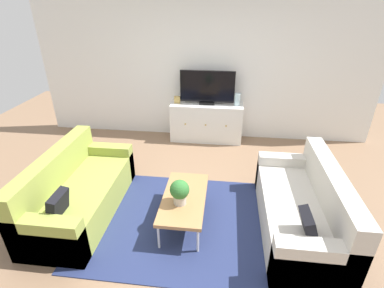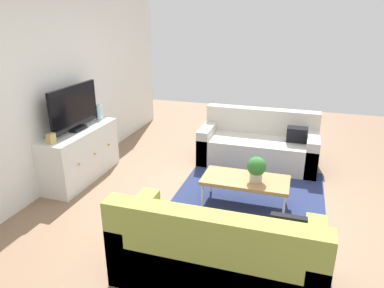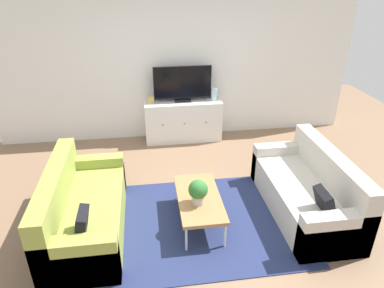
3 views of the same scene
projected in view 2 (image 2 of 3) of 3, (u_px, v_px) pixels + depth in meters
name	position (u px, v px, depth m)	size (l,w,h in m)	color
ground_plane	(235.00, 203.00, 4.49)	(10.00, 10.00, 0.00)	#84664C
wall_back	(52.00, 87.00, 4.73)	(6.40, 0.12, 2.70)	white
area_rug	(246.00, 205.00, 4.44)	(2.50, 1.90, 0.01)	navy
couch_left_side	(217.00, 256.00, 3.08)	(0.82, 1.80, 0.84)	olive
couch_right_side	(259.00, 146.00, 5.64)	(0.82, 1.80, 0.84)	beige
coffee_table	(245.00, 181.00, 4.32)	(0.52, 1.05, 0.38)	#A37547
potted_plant	(256.00, 168.00, 4.18)	(0.23, 0.23, 0.31)	#B7B2A8
tv_console	(81.00, 154.00, 5.06)	(1.37, 0.47, 0.74)	white
flat_screen_tv	(74.00, 108.00, 4.83)	(1.01, 0.16, 0.63)	black
glass_vase	(99.00, 112.00, 5.40)	(0.11, 0.11, 0.23)	silver
mantel_clock	(51.00, 139.00, 4.40)	(0.11, 0.07, 0.13)	tan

